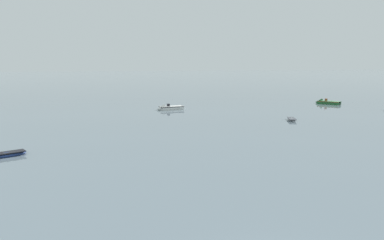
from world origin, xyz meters
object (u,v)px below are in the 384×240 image
Objects in this scene: motorboat_moored_2 at (168,108)px; motorboat_moored_3 at (325,103)px; rowboat_moored_3 at (292,120)px; rowboat_moored_1 at (7,155)px.

motorboat_moored_3 is (34.11, -0.21, 0.00)m from motorboat_moored_2.
rowboat_moored_1 is at bearing 129.47° from rowboat_moored_3.
rowboat_moored_3 is at bearing 121.06° from motorboat_moored_2.
rowboat_moored_3 is at bearing 173.88° from rowboat_moored_1.
rowboat_moored_3 is at bearing 98.39° from motorboat_moored_3.
rowboat_moored_1 is at bearing 82.86° from motorboat_moored_3.
motorboat_moored_3 is at bearing 171.43° from motorboat_moored_2.
rowboat_moored_1 is 0.68× the size of motorboat_moored_3.
motorboat_moored_3 is at bearing -24.39° from rowboat_moored_3.
motorboat_moored_3 is (56.14, 28.48, 0.10)m from rowboat_moored_1.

